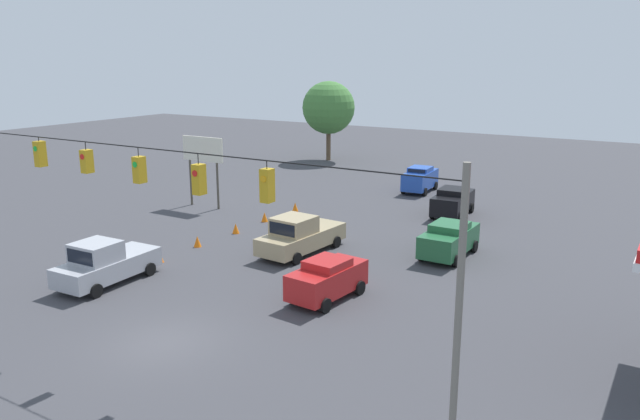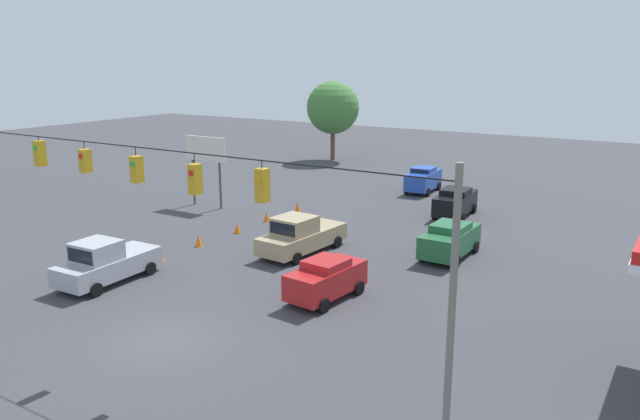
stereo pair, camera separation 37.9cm
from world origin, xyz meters
name	(u,v)px [view 2 (the right image)]	position (x,y,z in m)	size (l,w,h in m)	color
ground_plane	(162,341)	(0.00, 0.00, 0.00)	(140.00, 140.00, 0.00)	#3D3D42
overhead_signal_span	(141,208)	(-0.05, 0.64, 5.25)	(22.87, 0.38, 7.84)	slate
pickup_truck_tan_withflow_mid	(300,235)	(1.61, -11.72, 0.98)	(2.62, 5.71, 2.12)	tan
pickup_truck_silver_parked_shoulder	(106,263)	(6.82, -3.10, 0.98)	(2.37, 5.13, 2.12)	#A8AAB2
sedan_red_crossing_near	(326,278)	(-3.01, -6.80, 0.95)	(2.24, 4.11, 1.82)	red
sedan_blue_withflow_deep	(423,179)	(2.16, -29.82, 1.03)	(2.17, 4.24, 1.97)	#234CB2
sedan_green_oncoming_far	(450,239)	(-5.46, -15.33, 0.96)	(2.12, 4.50, 1.83)	#236038
sedan_black_oncoming_deep	(455,202)	(-2.64, -23.85, 0.98)	(2.31, 4.61, 1.87)	black
traffic_cone_nearest	(109,274)	(6.97, -3.36, 0.31)	(0.43, 0.43, 0.62)	orange
traffic_cone_second	(160,256)	(6.94, -6.62, 0.31)	(0.43, 0.43, 0.62)	orange
traffic_cone_third	(199,241)	(7.12, -9.69, 0.31)	(0.43, 0.43, 0.62)	orange
traffic_cone_fourth	(237,228)	(7.01, -12.94, 0.31)	(0.43, 0.43, 0.62)	orange
traffic_cone_fifth	(266,217)	(7.16, -16.06, 0.31)	(0.43, 0.43, 0.62)	orange
traffic_cone_farthest	(297,207)	(7.00, -19.39, 0.31)	(0.43, 0.43, 0.62)	orange
roadside_billboard	(206,155)	(13.20, -17.21, 3.65)	(3.53, 0.16, 4.96)	#4C473D
tree_horizon_left	(333,108)	(16.19, -39.50, 5.32)	(5.30, 5.30, 7.99)	brown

